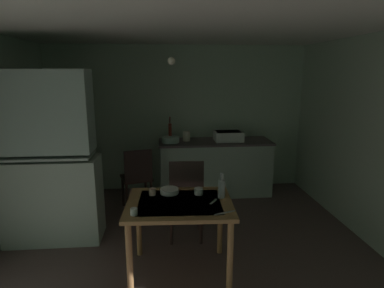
{
  "coord_description": "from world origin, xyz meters",
  "views": [
    {
      "loc": [
        -0.24,
        -3.31,
        1.93
      ],
      "look_at": [
        0.07,
        0.15,
        1.15
      ],
      "focal_mm": 30.08,
      "sensor_mm": 36.0,
      "label": 1
    }
  ],
  "objects_px": {
    "chair_far_side": "(186,199)",
    "mug_dark": "(134,212)",
    "chair_by_counter": "(137,177)",
    "mixing_bowl_counter": "(171,140)",
    "serving_bowl_wide": "(169,191)",
    "hand_pump": "(170,131)",
    "glass_bottle": "(222,188)",
    "sink_basin": "(228,136)",
    "dining_table": "(180,212)",
    "hutch_cabinet": "(50,164)"
  },
  "relations": [
    {
      "from": "hand_pump",
      "to": "glass_bottle",
      "type": "distance_m",
      "value": 2.13
    },
    {
      "from": "hand_pump",
      "to": "mixing_bowl_counter",
      "type": "distance_m",
      "value": 0.16
    },
    {
      "from": "hutch_cabinet",
      "to": "chair_by_counter",
      "type": "height_order",
      "value": "hutch_cabinet"
    },
    {
      "from": "hutch_cabinet",
      "to": "glass_bottle",
      "type": "height_order",
      "value": "hutch_cabinet"
    },
    {
      "from": "chair_by_counter",
      "to": "mug_dark",
      "type": "relative_size",
      "value": 14.39
    },
    {
      "from": "chair_far_side",
      "to": "mug_dark",
      "type": "relative_size",
      "value": 15.64
    },
    {
      "from": "serving_bowl_wide",
      "to": "mixing_bowl_counter",
      "type": "bearing_deg",
      "value": 88.12
    },
    {
      "from": "chair_far_side",
      "to": "glass_bottle",
      "type": "xyz_separation_m",
      "value": [
        0.31,
        -0.55,
        0.32
      ]
    },
    {
      "from": "hand_pump",
      "to": "dining_table",
      "type": "xyz_separation_m",
      "value": [
        0.03,
        -2.15,
        -0.4
      ]
    },
    {
      "from": "hutch_cabinet",
      "to": "dining_table",
      "type": "relative_size",
      "value": 1.92
    },
    {
      "from": "chair_by_counter",
      "to": "serving_bowl_wide",
      "type": "height_order",
      "value": "chair_by_counter"
    },
    {
      "from": "mug_dark",
      "to": "sink_basin",
      "type": "bearing_deg",
      "value": 61.22
    },
    {
      "from": "mixing_bowl_counter",
      "to": "glass_bottle",
      "type": "relative_size",
      "value": 1.11
    },
    {
      "from": "sink_basin",
      "to": "mixing_bowl_counter",
      "type": "height_order",
      "value": "sink_basin"
    },
    {
      "from": "chair_by_counter",
      "to": "serving_bowl_wide",
      "type": "bearing_deg",
      "value": -71.48
    },
    {
      "from": "mixing_bowl_counter",
      "to": "dining_table",
      "type": "relative_size",
      "value": 0.27
    },
    {
      "from": "sink_basin",
      "to": "chair_by_counter",
      "type": "bearing_deg",
      "value": -157.19
    },
    {
      "from": "dining_table",
      "to": "hand_pump",
      "type": "bearing_deg",
      "value": 90.87
    },
    {
      "from": "serving_bowl_wide",
      "to": "glass_bottle",
      "type": "bearing_deg",
      "value": -18.0
    },
    {
      "from": "chair_by_counter",
      "to": "mug_dark",
      "type": "bearing_deg",
      "value": -86.25
    },
    {
      "from": "hutch_cabinet",
      "to": "chair_by_counter",
      "type": "bearing_deg",
      "value": 38.71
    },
    {
      "from": "mug_dark",
      "to": "dining_table",
      "type": "bearing_deg",
      "value": 31.45
    },
    {
      "from": "mixing_bowl_counter",
      "to": "dining_table",
      "type": "bearing_deg",
      "value": -89.19
    },
    {
      "from": "serving_bowl_wide",
      "to": "sink_basin",
      "type": "bearing_deg",
      "value": 62.41
    },
    {
      "from": "mug_dark",
      "to": "glass_bottle",
      "type": "bearing_deg",
      "value": 21.28
    },
    {
      "from": "hutch_cabinet",
      "to": "mixing_bowl_counter",
      "type": "distance_m",
      "value": 1.88
    },
    {
      "from": "hutch_cabinet",
      "to": "serving_bowl_wide",
      "type": "bearing_deg",
      "value": -22.63
    },
    {
      "from": "sink_basin",
      "to": "hand_pump",
      "type": "distance_m",
      "value": 0.93
    },
    {
      "from": "mixing_bowl_counter",
      "to": "hutch_cabinet",
      "type": "bearing_deg",
      "value": -137.72
    },
    {
      "from": "dining_table",
      "to": "chair_by_counter",
      "type": "bearing_deg",
      "value": 108.88
    },
    {
      "from": "dining_table",
      "to": "serving_bowl_wide",
      "type": "bearing_deg",
      "value": 110.79
    },
    {
      "from": "hand_pump",
      "to": "serving_bowl_wide",
      "type": "bearing_deg",
      "value": -91.68
    },
    {
      "from": "serving_bowl_wide",
      "to": "glass_bottle",
      "type": "height_order",
      "value": "glass_bottle"
    },
    {
      "from": "mixing_bowl_counter",
      "to": "chair_by_counter",
      "type": "distance_m",
      "value": 0.84
    },
    {
      "from": "sink_basin",
      "to": "serving_bowl_wide",
      "type": "bearing_deg",
      "value": -117.59
    },
    {
      "from": "sink_basin",
      "to": "mixing_bowl_counter",
      "type": "xyz_separation_m",
      "value": [
        -0.92,
        -0.05,
        -0.03
      ]
    },
    {
      "from": "chair_far_side",
      "to": "mug_dark",
      "type": "xyz_separation_m",
      "value": [
        -0.5,
        -0.86,
        0.25
      ]
    },
    {
      "from": "hutch_cabinet",
      "to": "hand_pump",
      "type": "relative_size",
      "value": 5.04
    },
    {
      "from": "glass_bottle",
      "to": "hand_pump",
      "type": "bearing_deg",
      "value": 102.08
    },
    {
      "from": "hand_pump",
      "to": "dining_table",
      "type": "relative_size",
      "value": 0.38
    },
    {
      "from": "dining_table",
      "to": "glass_bottle",
      "type": "distance_m",
      "value": 0.46
    },
    {
      "from": "chair_far_side",
      "to": "mug_dark",
      "type": "bearing_deg",
      "value": -120.29
    },
    {
      "from": "mixing_bowl_counter",
      "to": "serving_bowl_wide",
      "type": "height_order",
      "value": "mixing_bowl_counter"
    },
    {
      "from": "sink_basin",
      "to": "serving_bowl_wide",
      "type": "xyz_separation_m",
      "value": [
        -0.98,
        -1.87,
        -0.18
      ]
    },
    {
      "from": "chair_by_counter",
      "to": "chair_far_side",
      "type": "bearing_deg",
      "value": -55.21
    },
    {
      "from": "hutch_cabinet",
      "to": "mug_dark",
      "type": "distance_m",
      "value": 1.46
    },
    {
      "from": "hutch_cabinet",
      "to": "mug_dark",
      "type": "bearing_deg",
      "value": -45.47
    },
    {
      "from": "chair_by_counter",
      "to": "glass_bottle",
      "type": "bearing_deg",
      "value": -57.19
    },
    {
      "from": "chair_far_side",
      "to": "mixing_bowl_counter",
      "type": "bearing_deg",
      "value": 95.28
    },
    {
      "from": "chair_far_side",
      "to": "sink_basin",
      "type": "bearing_deg",
      "value": 62.13
    }
  ]
}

